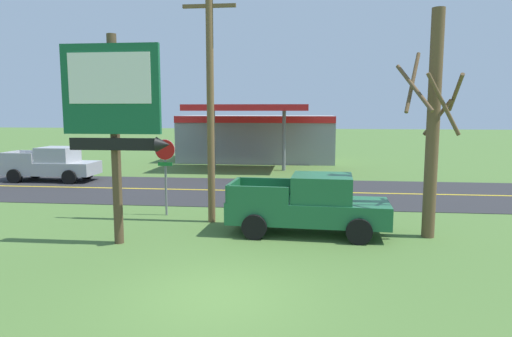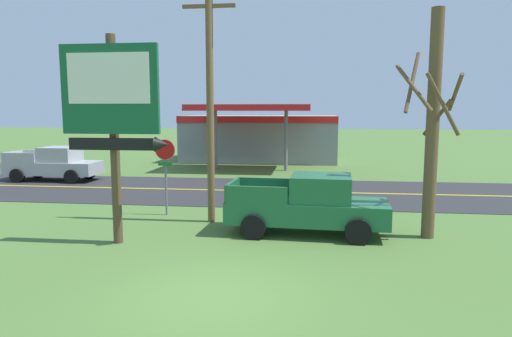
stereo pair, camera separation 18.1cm
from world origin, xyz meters
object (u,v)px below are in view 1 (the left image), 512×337
at_px(utility_pole, 210,89).
at_px(gas_station, 257,137).
at_px(stop_sign, 165,163).
at_px(pickup_silver_on_road, 52,164).
at_px(bare_tree, 433,123).
at_px(pickup_green_parked_on_lawn, 310,205).
at_px(motel_sign, 114,107).

relative_size(utility_pole, gas_station, 0.74).
height_order(stop_sign, pickup_silver_on_road, stop_sign).
height_order(bare_tree, pickup_green_parked_on_lawn, bare_tree).
relative_size(utility_pole, pickup_green_parked_on_lawn, 1.68).
relative_size(stop_sign, utility_pole, 0.33).
height_order(bare_tree, gas_station, bare_tree).
xyz_separation_m(motel_sign, stop_sign, (0.25, 3.93, -2.12)).
height_order(motel_sign, bare_tree, bare_tree).
xyz_separation_m(utility_pole, gas_station, (-0.51, 20.19, -2.83)).
relative_size(utility_pole, pickup_silver_on_road, 1.71).
bearing_deg(stop_sign, motel_sign, -93.59).
xyz_separation_m(pickup_green_parked_on_lawn, pickup_silver_on_road, (-14.58, 9.62, 0.00)).
bearing_deg(motel_sign, stop_sign, 86.41).
bearing_deg(bare_tree, gas_station, 110.07).
bearing_deg(gas_station, motel_sign, -94.18).
bearing_deg(pickup_silver_on_road, bare_tree, -27.70).
bearing_deg(stop_sign, utility_pole, -23.09).
distance_m(bare_tree, pickup_silver_on_road, 20.90).
relative_size(bare_tree, pickup_silver_on_road, 1.37).
relative_size(motel_sign, pickup_silver_on_road, 1.20).
xyz_separation_m(bare_tree, pickup_silver_on_road, (-18.35, 9.63, -2.70)).
xyz_separation_m(stop_sign, gas_station, (1.46, 19.35, -0.08)).
height_order(utility_pole, bare_tree, utility_pole).
xyz_separation_m(gas_station, pickup_silver_on_road, (-10.53, -11.76, -0.98)).
bearing_deg(bare_tree, pickup_silver_on_road, 152.30).
bearing_deg(bare_tree, pickup_green_parked_on_lawn, 179.81).
distance_m(stop_sign, pickup_silver_on_road, 11.88).
bearing_deg(pickup_silver_on_road, utility_pole, -37.34).
height_order(stop_sign, gas_station, gas_station).
bearing_deg(bare_tree, stop_sign, 167.55).
relative_size(motel_sign, bare_tree, 0.88).
bearing_deg(motel_sign, pickup_silver_on_road, 127.47).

